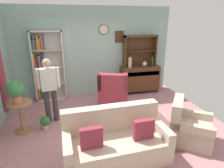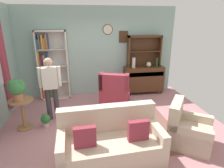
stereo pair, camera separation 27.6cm
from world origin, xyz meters
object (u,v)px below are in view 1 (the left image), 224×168
bookshelf (46,67)px  plant_stand (21,114)px  wingback_chair (113,95)px  armchair_floral (188,128)px  potted_plant_small (45,122)px  vase_tall (130,62)px  person_reading (49,86)px  couch_floral (115,142)px  bottle_wine (152,62)px  potted_plant_large (15,91)px  vase_round (145,64)px  sideboard_hutch (140,46)px  sideboard (140,78)px

bookshelf → plant_stand: bookshelf is taller
wingback_chair → plant_stand: 2.35m
armchair_floral → potted_plant_small: armchair_floral is taller
vase_tall → person_reading: 2.74m
couch_floral → person_reading: size_ratio=1.17×
bottle_wine → potted_plant_small: 3.81m
wingback_chair → potted_plant_small: bearing=-158.2°
potted_plant_large → person_reading: bearing=30.4°
bookshelf → bottle_wine: bearing=-2.9°
vase_tall → couch_floral: bearing=-113.2°
bottle_wine → couch_floral: bearing=-125.0°
vase_round → couch_floral: (-1.76, -2.91, -0.69)m
potted_plant_large → vase_tall: bearing=28.1°
plant_stand → person_reading: (0.61, 0.34, 0.47)m
sideboard_hutch → couch_floral: (-1.63, -3.09, -1.25)m
vase_round → plant_stand: bearing=-155.6°
armchair_floral → plant_stand: armchair_floral is taller
armchair_floral → wingback_chair: size_ratio=1.02×
bookshelf → person_reading: bearing=-83.1°
couch_floral → person_reading: 2.10m
armchair_floral → wingback_chair: bearing=120.7°
bookshelf → wingback_chair: (1.81, -1.07, -0.65)m
sideboard_hutch → potted_plant_large: sideboard_hutch is taller
vase_tall → wingback_chair: size_ratio=0.31×
bookshelf → couch_floral: bookshelf is taller
sideboard_hutch → plant_stand: size_ratio=1.56×
person_reading → couch_floral: bearing=-54.2°
vase_tall → person_reading: size_ratio=0.21×
bottle_wine → potted_plant_small: size_ratio=1.00×
sideboard_hutch → vase_tall: 0.64m
potted_plant_small → couch_floral: bearing=-44.3°
vase_tall → armchair_floral: size_ratio=0.31×
bottle_wine → armchair_floral: 2.91m
sideboard_hutch → armchair_floral: size_ratio=1.03×
wingback_chair → potted_plant_small: wingback_chair is taller
sideboard_hutch → bottle_wine: (0.39, -0.20, -0.49)m
sideboard → wingback_chair: size_ratio=1.24×
bookshelf → bottle_wine: 3.38m
couch_floral → plant_stand: couch_floral is taller
sideboard_hutch → potted_plant_small: (-2.95, -1.81, -1.38)m
bottle_wine → armchair_floral: size_ratio=0.28×
vase_tall → vase_round: vase_tall is taller
sideboard → plant_stand: 3.81m
potted_plant_large → bottle_wine: bearing=23.0°
sideboard → person_reading: person_reading is taller
wingback_chair → potted_plant_small: size_ratio=3.43×
bottle_wine → potted_plant_large: bearing=-157.0°
potted_plant_small → person_reading: (0.14, 0.36, 0.73)m
sideboard_hutch → person_reading: (-2.81, -1.45, -0.65)m
vase_round → potted_plant_large: (-3.58, -1.65, -0.01)m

